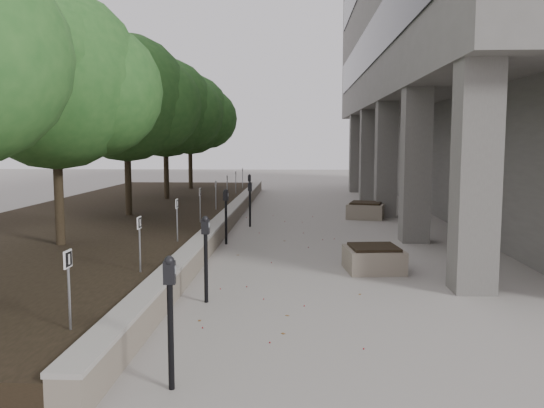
% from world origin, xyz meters
% --- Properties ---
extents(ground, '(90.00, 90.00, 0.00)m').
position_xyz_m(ground, '(0.00, 0.00, 0.00)').
color(ground, gray).
rests_on(ground, ground).
extents(retaining_wall, '(0.39, 26.00, 0.50)m').
position_xyz_m(retaining_wall, '(-1.82, 9.00, 0.25)').
color(retaining_wall, gray).
rests_on(retaining_wall, ground).
extents(planting_bed, '(7.00, 26.00, 0.40)m').
position_xyz_m(planting_bed, '(-5.50, 9.00, 0.20)').
color(planting_bed, black).
rests_on(planting_bed, ground).
extents(crabapple_tree_2, '(4.60, 4.00, 5.44)m').
position_xyz_m(crabapple_tree_2, '(-4.80, 3.00, 3.12)').
color(crabapple_tree_2, '#245620').
rests_on(crabapple_tree_2, planting_bed).
extents(crabapple_tree_3, '(4.60, 4.00, 5.44)m').
position_xyz_m(crabapple_tree_3, '(-4.80, 8.00, 3.12)').
color(crabapple_tree_3, '#245620').
rests_on(crabapple_tree_3, planting_bed).
extents(crabapple_tree_4, '(4.60, 4.00, 5.44)m').
position_xyz_m(crabapple_tree_4, '(-4.80, 13.00, 3.12)').
color(crabapple_tree_4, '#245620').
rests_on(crabapple_tree_4, planting_bed).
extents(crabapple_tree_5, '(4.60, 4.00, 5.44)m').
position_xyz_m(crabapple_tree_5, '(-4.80, 18.00, 3.12)').
color(crabapple_tree_5, '#245620').
rests_on(crabapple_tree_5, planting_bed).
extents(parking_sign_1, '(0.04, 0.22, 0.96)m').
position_xyz_m(parking_sign_1, '(-2.35, -2.50, 0.88)').
color(parking_sign_1, black).
rests_on(parking_sign_1, planting_bed).
extents(parking_sign_2, '(0.04, 0.22, 0.96)m').
position_xyz_m(parking_sign_2, '(-2.35, 0.50, 0.88)').
color(parking_sign_2, black).
rests_on(parking_sign_2, planting_bed).
extents(parking_sign_3, '(0.04, 0.22, 0.96)m').
position_xyz_m(parking_sign_3, '(-2.35, 3.50, 0.88)').
color(parking_sign_3, black).
rests_on(parking_sign_3, planting_bed).
extents(parking_sign_4, '(0.04, 0.22, 0.96)m').
position_xyz_m(parking_sign_4, '(-2.35, 6.50, 0.88)').
color(parking_sign_4, black).
rests_on(parking_sign_4, planting_bed).
extents(parking_sign_5, '(0.04, 0.22, 0.96)m').
position_xyz_m(parking_sign_5, '(-2.35, 9.50, 0.88)').
color(parking_sign_5, black).
rests_on(parking_sign_5, planting_bed).
extents(parking_sign_6, '(0.04, 0.22, 0.96)m').
position_xyz_m(parking_sign_6, '(-2.35, 12.50, 0.88)').
color(parking_sign_6, black).
rests_on(parking_sign_6, planting_bed).
extents(parking_sign_7, '(0.04, 0.22, 0.96)m').
position_xyz_m(parking_sign_7, '(-2.35, 15.50, 0.88)').
color(parking_sign_7, black).
rests_on(parking_sign_7, planting_bed).
extents(parking_sign_8, '(0.04, 0.22, 0.96)m').
position_xyz_m(parking_sign_8, '(-2.35, 18.50, 0.88)').
color(parking_sign_8, black).
rests_on(parking_sign_8, planting_bed).
extents(parking_meter_1, '(0.15, 0.11, 1.44)m').
position_xyz_m(parking_meter_1, '(-0.99, -3.19, 0.72)').
color(parking_meter_1, black).
rests_on(parking_meter_1, ground).
extents(parking_meter_2, '(0.15, 0.11, 1.43)m').
position_xyz_m(parking_meter_2, '(-1.15, 0.09, 0.72)').
color(parking_meter_2, black).
rests_on(parking_meter_2, ground).
extents(parking_meter_3, '(0.16, 0.13, 1.43)m').
position_xyz_m(parking_meter_3, '(-1.49, 5.37, 0.71)').
color(parking_meter_3, black).
rests_on(parking_meter_3, ground).
extents(parking_meter_4, '(0.14, 0.10, 1.40)m').
position_xyz_m(parking_meter_4, '(-1.13, 8.40, 0.70)').
color(parking_meter_4, black).
rests_on(parking_meter_4, ground).
extents(parking_meter_5, '(0.14, 0.10, 1.37)m').
position_xyz_m(parking_meter_5, '(-1.55, 13.11, 0.68)').
color(parking_meter_5, black).
rests_on(parking_meter_5, ground).
extents(planter_front, '(1.22, 1.22, 0.52)m').
position_xyz_m(planter_front, '(1.89, 2.51, 0.26)').
color(planter_front, gray).
rests_on(planter_front, ground).
extents(planter_back, '(1.47, 1.47, 0.56)m').
position_xyz_m(planter_back, '(2.69, 10.55, 0.28)').
color(planter_back, gray).
rests_on(planter_back, ground).
extents(berry_scatter, '(3.30, 14.10, 0.02)m').
position_xyz_m(berry_scatter, '(-0.10, 5.00, 0.01)').
color(berry_scatter, maroon).
rests_on(berry_scatter, ground).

